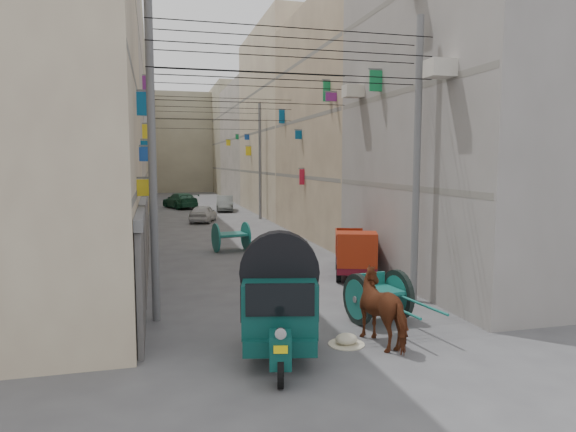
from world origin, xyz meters
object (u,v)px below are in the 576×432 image
object	(u,v)px
feed_sack	(346,339)
distant_car_white	(203,213)
tonga_cart	(378,296)
horse	(386,308)
mini_truck	(356,255)
auto_rickshaw	(279,301)
second_cart	(231,236)
distant_car_green	(180,201)
distant_car_grey	(225,203)

from	to	relation	value
feed_sack	distant_car_white	xyz separation A→B (m)	(-0.88, 24.08, 0.45)
tonga_cart	horse	bearing A→B (deg)	-117.25
tonga_cart	distant_car_white	size ratio (longest dim) A/B	0.86
tonga_cart	horse	size ratio (longest dim) A/B	1.54
tonga_cart	mini_truck	distance (m)	4.83
feed_sack	distant_car_white	world-z (taller)	distant_car_white
auto_rickshaw	horse	distance (m)	2.50
mini_truck	feed_sack	distance (m)	6.60
feed_sack	auto_rickshaw	bearing A→B (deg)	-168.55
second_cart	distant_car_green	world-z (taller)	distant_car_green
distant_car_grey	auto_rickshaw	bearing A→B (deg)	-87.50
second_cart	feed_sack	distance (m)	12.45
second_cart	distant_car_white	distance (m)	11.67
auto_rickshaw	distant_car_white	distance (m)	24.43
feed_sack	horse	distance (m)	1.11
tonga_cart	feed_sack	distance (m)	2.00
tonga_cart	auto_rickshaw	bearing A→B (deg)	-159.19
horse	distant_car_green	size ratio (longest dim) A/B	0.41
mini_truck	distant_car_grey	xyz separation A→B (m)	(-1.08, 25.39, -0.19)
mini_truck	distant_car_green	size ratio (longest dim) A/B	0.71
distant_car_white	distant_car_grey	bearing A→B (deg)	-90.35
horse	distant_car_green	world-z (taller)	horse
auto_rickshaw	second_cart	xyz separation A→B (m)	(0.87, 12.74, -0.48)
auto_rickshaw	mini_truck	size ratio (longest dim) A/B	0.89
tonga_cart	distant_car_white	distance (m)	22.84
second_cart	feed_sack	bearing A→B (deg)	-95.80
second_cart	horse	world-z (taller)	horse
second_cart	distant_car_white	world-z (taller)	second_cart
distant_car_green	distant_car_grey	bearing A→B (deg)	116.43
feed_sack	distant_car_grey	bearing A→B (deg)	87.14
mini_truck	distant_car_green	world-z (taller)	mini_truck
distant_car_white	distant_car_green	size ratio (longest dim) A/B	0.74
distant_car_grey	distant_car_green	world-z (taller)	distant_car_green
auto_rickshaw	feed_sack	size ratio (longest dim) A/B	5.85
distant_car_green	second_cart	bearing A→B (deg)	74.29
auto_rickshaw	feed_sack	world-z (taller)	auto_rickshaw
tonga_cart	distant_car_grey	bearing A→B (deg)	80.95
mini_truck	distant_car_grey	distance (m)	25.42
mini_truck	horse	world-z (taller)	mini_truck
horse	distant_car_grey	bearing A→B (deg)	-103.01
mini_truck	auto_rickshaw	bearing A→B (deg)	-104.42
horse	distant_car_grey	world-z (taller)	horse
horse	distant_car_white	size ratio (longest dim) A/B	0.56
distant_car_white	distant_car_grey	world-z (taller)	distant_car_grey
auto_rickshaw	distant_car_white	size ratio (longest dim) A/B	0.86
tonga_cart	feed_sack	size ratio (longest dim) A/B	5.84
horse	feed_sack	bearing A→B (deg)	-20.75
tonga_cart	distant_car_grey	distance (m)	30.05
feed_sack	horse	world-z (taller)	horse
horse	distant_car_grey	xyz separation A→B (m)	(0.70, 31.54, -0.18)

